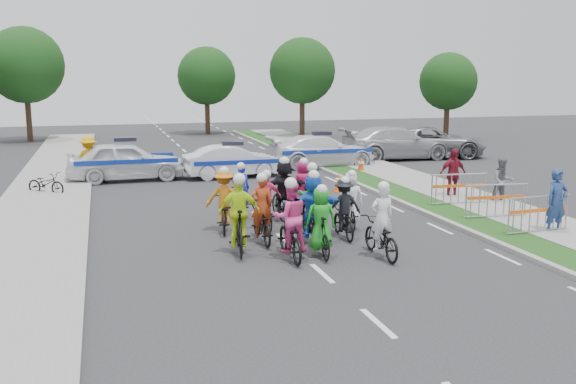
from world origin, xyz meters
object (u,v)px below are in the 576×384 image
object	(u,v)px
police_car_1	(233,161)
tree_1	(302,71)
tree_2	(448,82)
tree_4	(207,76)
barrier_2	(459,190)
rider_4	(343,214)
rider_9	(266,206)
cone_1	(361,165)
parked_bike	(46,184)
rider_8	(311,205)
spectator_1	(503,181)
cone_0	(339,182)
marshal_hiviz	(89,159)
rider_11	(284,194)
rider_12	(241,199)
rider_6	(261,219)
spectator_0	(557,202)
civilian_suv	(429,142)
rider_1	(320,228)
rider_0	(381,232)
police_car_0	(126,161)
civilian_sedan	(396,143)
tree_3	(25,65)
barrier_1	(496,202)
rider_10	(224,206)
rider_2	(290,229)
rider_13	(303,192)
rider_7	(350,206)
spectator_2	(453,174)
police_car_2	(322,151)

from	to	relation	value
police_car_1	tree_1	distance (m)	18.56
tree_1	tree_2	xyz separation A→B (m)	(9.00, -4.00, -0.70)
tree_4	barrier_2	bearing A→B (deg)	-82.59
rider_4	rider_9	xyz separation A→B (m)	(-1.75, 1.51, 0.01)
cone_1	parked_bike	xyz separation A→B (m)	(-13.06, -1.68, 0.07)
police_car_1	tree_1	world-z (taller)	tree_1
rider_4	rider_8	world-z (taller)	rider_8
tree_4	spectator_1	bearing A→B (deg)	-79.42
barrier_2	cone_1	world-z (taller)	barrier_2
cone_0	marshal_hiviz	bearing A→B (deg)	152.09
spectator_1	barrier_2	size ratio (longest dim) A/B	0.80
rider_11	rider_12	xyz separation A→B (m)	(-1.15, 0.76, -0.24)
rider_6	rider_11	world-z (taller)	rider_11
cone_0	spectator_0	bearing A→B (deg)	-66.88
rider_9	civilian_suv	world-z (taller)	rider_9
rider_1	barrier_2	distance (m)	7.55
rider_0	police_car_1	xyz separation A→B (m)	(-0.99, 12.95, 0.06)
police_car_0	parked_bike	bearing A→B (deg)	128.78
civilian_sedan	tree_3	size ratio (longest dim) A/B	0.79
rider_0	barrier_1	xyz separation A→B (m)	(4.92, 2.60, -0.06)
rider_6	marshal_hiviz	bearing A→B (deg)	-67.56
rider_10	cone_1	size ratio (longest dim) A/B	2.71
rider_8	parked_bike	bearing A→B (deg)	-41.86
rider_2	cone_0	world-z (taller)	rider_2
barrier_1	tree_3	bearing A→B (deg)	118.80
rider_12	civilian_sedan	size ratio (longest dim) A/B	0.30
rider_11	rider_13	size ratio (longest dim) A/B	1.09
barrier_2	tree_4	bearing A→B (deg)	97.41
barrier_2	civilian_sedan	bearing A→B (deg)	74.01
rider_7	tree_1	bearing A→B (deg)	-93.35
spectator_2	tree_2	size ratio (longest dim) A/B	0.31
rider_0	cone_0	distance (m)	8.76
barrier_2	rider_2	bearing A→B (deg)	-149.19
rider_2	marshal_hiviz	distance (m)	13.61
rider_9	rider_12	size ratio (longest dim) A/B	0.98
police_car_2	spectator_0	size ratio (longest dim) A/B	2.84
rider_6	barrier_2	distance (m)	7.76
rider_6	parked_bike	xyz separation A→B (m)	(-5.92, 8.67, -0.20)
rider_10	spectator_0	bearing A→B (deg)	172.58
rider_13	spectator_2	distance (m)	5.84
tree_2	barrier_2	bearing A→B (deg)	-118.91
civilian_suv	tree_3	distance (m)	25.96
civilian_sedan	civilian_suv	bearing A→B (deg)	-83.44
rider_2	barrier_2	world-z (taller)	rider_2
rider_6	tree_3	size ratio (longest dim) A/B	0.25
police_car_2	parked_bike	xyz separation A→B (m)	(-12.01, -4.03, -0.34)
spectator_2	barrier_1	size ratio (longest dim) A/B	0.90
cone_1	tree_3	distance (m)	24.67
rider_7	rider_10	xyz separation A→B (m)	(-3.47, 0.75, 0.05)
barrier_1	tree_3	distance (m)	32.87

